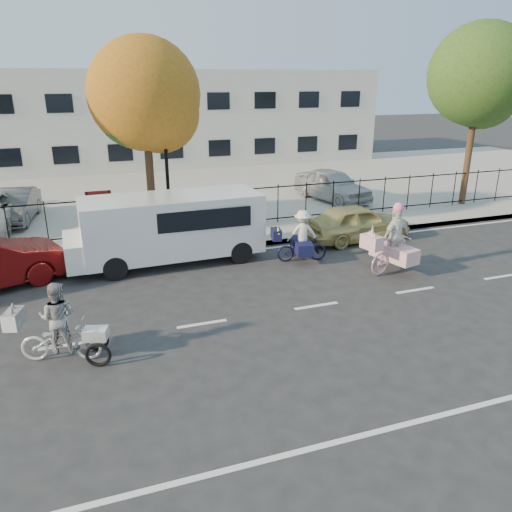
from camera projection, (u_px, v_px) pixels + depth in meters
name	position (u px, v px, depth m)	size (l,w,h in m)	color
ground	(202.00, 324.00, 11.82)	(120.00, 120.00, 0.00)	#333334
road_markings	(202.00, 324.00, 11.81)	(60.00, 9.52, 0.01)	silver
curb	(166.00, 254.00, 16.28)	(60.00, 0.10, 0.15)	#A8A399
sidewalk	(160.00, 245.00, 17.21)	(60.00, 2.20, 0.15)	#A8A399
parking_lot	(132.00, 192.00, 25.11)	(60.00, 15.60, 0.15)	#A8A399
iron_fence	(154.00, 214.00, 17.91)	(58.00, 0.06, 1.50)	black
building	(111.00, 118.00, 33.01)	(34.00, 10.00, 6.00)	silver
lamppost	(166.00, 152.00, 16.97)	(0.36, 0.36, 4.33)	black
street_sign	(99.00, 207.00, 16.80)	(0.85, 0.06, 1.80)	black
zebra_trike	(60.00, 331.00, 10.12)	(2.00, 1.18, 1.71)	silver
unicorn_bike	(394.00, 247.00, 14.75)	(2.16, 1.55, 2.13)	#E6AFC9
bull_bike	(301.00, 241.00, 15.69)	(1.83, 1.27, 1.65)	black
white_van	(169.00, 226.00, 15.45)	(6.01, 2.19, 2.12)	white
gold_sedan	(357.00, 223.00, 17.70)	(1.56, 3.89, 1.33)	tan
lot_car_c	(15.00, 206.00, 19.54)	(1.32, 3.78, 1.25)	#494C50
lot_car_d	(332.00, 185.00, 22.97)	(1.69, 4.19, 1.43)	#ACAFB4
tree_mid	(149.00, 100.00, 16.77)	(3.75, 3.75, 6.88)	#442D1D
tree_east	(481.00, 80.00, 20.89)	(4.23, 4.23, 7.76)	#442D1D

